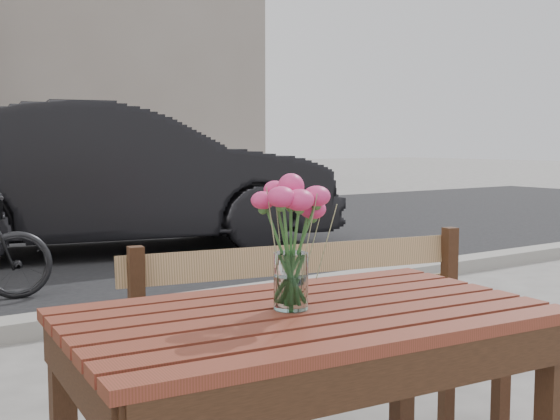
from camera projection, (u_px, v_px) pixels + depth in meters
name	position (u px, v px, depth m)	size (l,w,h in m)	color
main_table	(308.00, 356.00, 1.84)	(1.30, 0.84, 0.76)	#612B19
main_bench	(318.00, 327.00, 2.55)	(1.46, 0.66, 0.87)	olive
main_vase	(291.00, 226.00, 1.80)	(0.19, 0.19, 0.35)	white
parked_car	(114.00, 179.00, 7.72)	(1.70, 4.88, 1.61)	black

